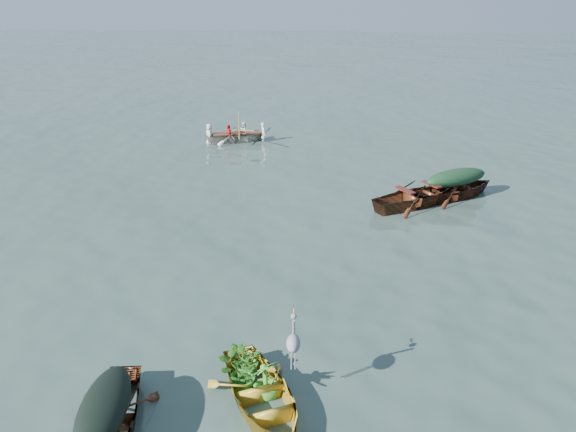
% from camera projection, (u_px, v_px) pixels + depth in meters
% --- Properties ---
extents(ground, '(140.00, 140.00, 0.00)m').
position_uv_depth(ground, '(288.00, 285.00, 12.26)').
color(ground, '#374D45').
rests_on(ground, ground).
extents(yellow_dinghy, '(2.49, 3.33, 0.82)m').
position_uv_depth(yellow_dinghy, '(262.00, 408.00, 8.71)').
color(yellow_dinghy, gold).
rests_on(yellow_dinghy, ground).
extents(green_tarp_boat, '(4.09, 3.01, 0.91)m').
position_uv_depth(green_tarp_boat, '(454.00, 198.00, 17.20)').
color(green_tarp_boat, '#451C10').
rests_on(green_tarp_boat, ground).
extents(open_wooden_boat, '(4.22, 3.29, 0.96)m').
position_uv_depth(open_wooden_boat, '(417.00, 206.00, 16.62)').
color(open_wooden_boat, '#572615').
rests_on(open_wooden_boat, ground).
extents(rowed_boat, '(3.68, 2.04, 0.80)m').
position_uv_depth(rowed_boat, '(237.00, 142.00, 23.28)').
color(rowed_boat, beige).
rests_on(rowed_boat, ground).
extents(dark_tarp_cover, '(0.84, 1.88, 0.40)m').
position_uv_depth(dark_tarp_cover, '(103.00, 405.00, 7.90)').
color(dark_tarp_cover, black).
rests_on(dark_tarp_cover, dark_covered_boat).
extents(green_tarp_cover, '(2.25, 1.65, 0.52)m').
position_uv_depth(green_tarp_cover, '(456.00, 176.00, 16.93)').
color(green_tarp_cover, '#16371B').
rests_on(green_tarp_cover, green_tarp_boat).
extents(thwart_benches, '(2.18, 1.76, 0.04)m').
position_uv_depth(thwart_benches, '(418.00, 190.00, 16.43)').
color(thwart_benches, '#43160F').
rests_on(thwart_benches, open_wooden_boat).
extents(heron, '(0.42, 0.48, 0.92)m').
position_uv_depth(heron, '(293.00, 351.00, 8.62)').
color(heron, gray).
rests_on(heron, yellow_dinghy).
extents(dinghy_weeds, '(1.02, 1.11, 0.60)m').
position_uv_depth(dinghy_weeds, '(251.00, 350.00, 8.92)').
color(dinghy_weeds, '#246A1B').
rests_on(dinghy_weeds, yellow_dinghy).
extents(rowers, '(2.64, 1.63, 0.76)m').
position_uv_depth(rowers, '(236.00, 124.00, 22.98)').
color(rowers, silver).
rests_on(rowers, rowed_boat).
extents(oars, '(1.33, 2.66, 0.06)m').
position_uv_depth(oars, '(237.00, 132.00, 23.12)').
color(oars, olive).
rests_on(oars, rowed_boat).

